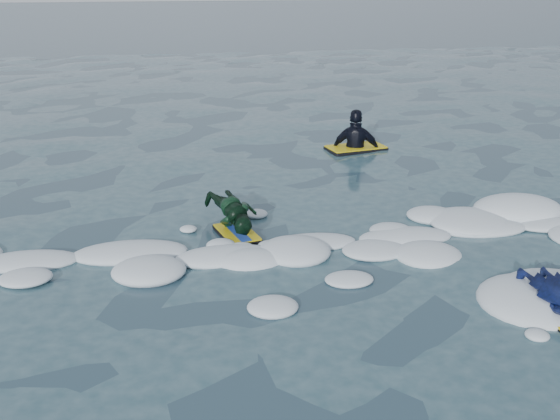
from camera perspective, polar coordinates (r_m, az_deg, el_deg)
The scene contains 4 objects.
ground at distance 7.21m, azimuth 1.19°, elevation -7.74°, with size 120.00×120.00×0.00m, color #1B3841.
foam_band at distance 8.13m, azimuth -0.17°, elevation -4.45°, with size 12.00×3.10×0.30m, color silver, non-canonical shape.
prone_child_unit at distance 9.06m, azimuth -3.68°, elevation -0.35°, with size 0.73×1.23×0.45m.
waiting_rider_unit at distance 13.13m, azimuth 6.17°, elevation 4.68°, with size 1.18×0.80×1.62m.
Camera 1 is at (-1.21, -6.29, 3.30)m, focal length 45.00 mm.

